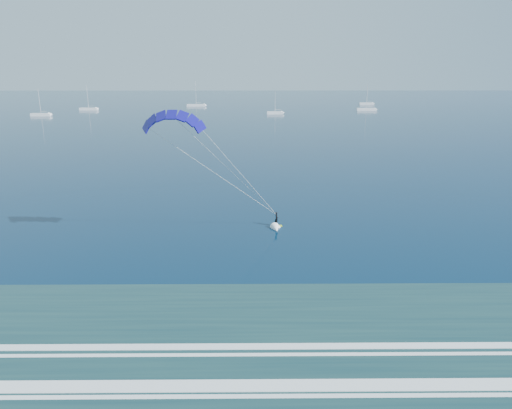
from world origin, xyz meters
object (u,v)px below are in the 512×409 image
object	(u,v)px
sailboat_5	(366,109)
sailboat_1	(89,109)
sailboat_4	(366,104)
sailboat_3	(275,113)
kitesurfer_rig	(229,169)
sailboat_7	(41,115)
sailboat_2	(196,105)

from	to	relation	value
sailboat_5	sailboat_1	bearing A→B (deg)	178.53
sailboat_1	sailboat_4	bearing A→B (deg)	14.54
sailboat_3	sailboat_4	size ratio (longest dim) A/B	0.90
kitesurfer_rig	sailboat_7	size ratio (longest dim) A/B	1.40
kitesurfer_rig	sailboat_1	size ratio (longest dim) A/B	1.33
sailboat_1	sailboat_4	size ratio (longest dim) A/B	1.07
kitesurfer_rig	sailboat_4	world-z (taller)	kitesurfer_rig
sailboat_1	sailboat_3	xyz separation A→B (m)	(89.13, -22.45, -0.01)
kitesurfer_rig	sailboat_1	bearing A→B (deg)	113.40
sailboat_4	sailboat_7	bearing A→B (deg)	-156.11
sailboat_5	sailboat_7	distance (m)	145.82
kitesurfer_rig	sailboat_7	bearing A→B (deg)	120.43
kitesurfer_rig	sailboat_2	distance (m)	204.17
kitesurfer_rig	sailboat_1	world-z (taller)	kitesurfer_rig
kitesurfer_rig	sailboat_5	distance (m)	182.94
sailboat_1	sailboat_5	distance (m)	133.89
sailboat_3	sailboat_5	bearing A→B (deg)	23.04
sailboat_1	sailboat_5	bearing A→B (deg)	-1.47
sailboat_1	sailboat_4	world-z (taller)	sailboat_1
sailboat_2	sailboat_4	distance (m)	95.45
sailboat_4	sailboat_7	xyz separation A→B (m)	(-153.14, -67.83, 0.00)
sailboat_7	kitesurfer_rig	bearing A→B (deg)	-59.57
sailboat_3	sailboat_4	world-z (taller)	sailboat_4
kitesurfer_rig	sailboat_3	size ratio (longest dim) A/B	1.58
sailboat_4	sailboat_7	world-z (taller)	sailboat_7
kitesurfer_rig	sailboat_4	distance (m)	224.68
sailboat_3	sailboat_7	bearing A→B (deg)	-175.30
kitesurfer_rig	sailboat_1	distance (m)	193.04
kitesurfer_rig	sailboat_3	bearing A→B (deg)	85.37
sailboat_1	kitesurfer_rig	bearing A→B (deg)	-66.60
sailboat_3	sailboat_1	bearing A→B (deg)	165.86
sailboat_2	sailboat_3	xyz separation A→B (m)	(40.10, -47.57, -0.02)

